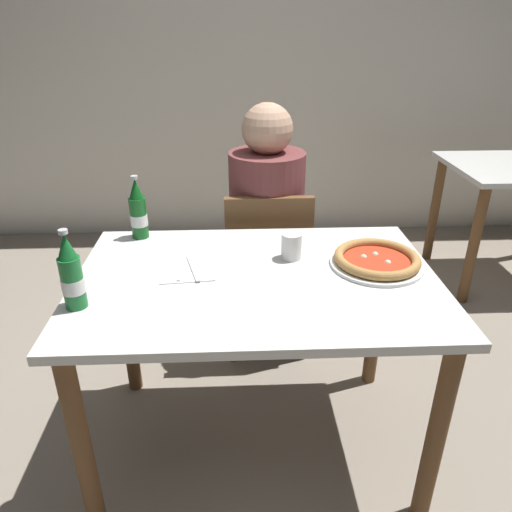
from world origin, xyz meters
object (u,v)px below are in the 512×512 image
(beer_bottle_center, at_px, (138,212))
(paper_cup, at_px, (291,246))
(napkin_with_cutlery, at_px, (187,270))
(beer_bottle_left, at_px, (71,275))
(diner_seated, at_px, (266,240))
(dining_table_main, at_px, (257,305))
(chair_behind_table, at_px, (267,264))
(pizza_margherita_near, at_px, (377,260))

(beer_bottle_center, distance_m, paper_cup, 0.61)
(beer_bottle_center, distance_m, napkin_with_cutlery, 0.37)
(beer_bottle_left, xyz_separation_m, beer_bottle_center, (0.10, 0.50, 0.00))
(napkin_with_cutlery, relative_size, paper_cup, 2.08)
(diner_seated, distance_m, paper_cup, 0.57)
(dining_table_main, bearing_deg, chair_behind_table, 82.90)
(diner_seated, relative_size, paper_cup, 12.73)
(beer_bottle_left, distance_m, beer_bottle_center, 0.51)
(pizza_margherita_near, distance_m, beer_bottle_left, 0.99)
(pizza_margherita_near, relative_size, beer_bottle_left, 1.30)
(chair_behind_table, relative_size, beer_bottle_center, 3.44)
(dining_table_main, distance_m, napkin_with_cutlery, 0.27)
(pizza_margherita_near, height_order, beer_bottle_center, beer_bottle_center)
(pizza_margherita_near, relative_size, paper_cup, 3.37)
(chair_behind_table, distance_m, beer_bottle_center, 0.69)
(paper_cup, bearing_deg, pizza_margherita_near, -13.58)
(pizza_margherita_near, bearing_deg, napkin_with_cutlery, -179.39)
(diner_seated, height_order, napkin_with_cutlery, diner_seated)
(dining_table_main, height_order, pizza_margherita_near, pizza_margherita_near)
(pizza_margherita_near, bearing_deg, dining_table_main, -171.92)
(dining_table_main, distance_m, chair_behind_table, 0.63)
(beer_bottle_left, relative_size, napkin_with_cutlery, 1.25)
(chair_behind_table, distance_m, beer_bottle_left, 1.06)
(chair_behind_table, height_order, diner_seated, diner_seated)
(pizza_margherita_near, height_order, napkin_with_cutlery, pizza_margherita_near)
(pizza_margherita_near, bearing_deg, diner_seated, 119.67)
(dining_table_main, bearing_deg, pizza_margherita_near, 8.08)
(dining_table_main, xyz_separation_m, paper_cup, (0.13, 0.13, 0.16))
(beer_bottle_left, xyz_separation_m, napkin_with_cutlery, (0.31, 0.21, -0.10))
(beer_bottle_center, bearing_deg, chair_behind_table, 27.45)
(dining_table_main, height_order, beer_bottle_center, beer_bottle_center)
(beer_bottle_left, relative_size, beer_bottle_center, 1.00)
(beer_bottle_left, xyz_separation_m, paper_cup, (0.67, 0.29, -0.06))
(chair_behind_table, xyz_separation_m, napkin_with_cutlery, (-0.31, -0.56, 0.27))
(napkin_with_cutlery, height_order, paper_cup, paper_cup)
(dining_table_main, relative_size, napkin_with_cutlery, 6.08)
(diner_seated, xyz_separation_m, napkin_with_cutlery, (-0.31, -0.61, 0.17))
(chair_behind_table, relative_size, pizza_margherita_near, 2.66)
(chair_behind_table, bearing_deg, pizza_margherita_near, 121.49)
(dining_table_main, xyz_separation_m, diner_seated, (0.08, 0.66, -0.05))
(dining_table_main, height_order, beer_bottle_left, beer_bottle_left)
(dining_table_main, bearing_deg, beer_bottle_left, -163.29)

